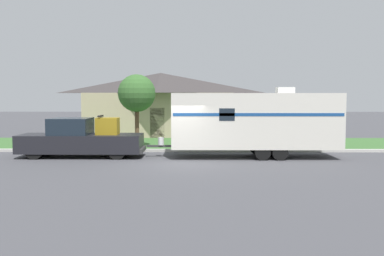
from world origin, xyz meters
The scene contains 8 objects.
ground_plane centered at (0.00, 0.00, 0.00)m, with size 120.00×120.00×0.00m, color #47474C.
curb_strip centered at (0.00, 3.75, 0.07)m, with size 80.00×0.30×0.14m.
lawn_strip centered at (0.00, 7.40, 0.01)m, with size 80.00×7.00×0.03m.
house_across_street centered at (-1.83, 13.90, 2.41)m, with size 11.34×6.60×4.66m.
pickup_truck centered at (-4.70, 1.82, 0.84)m, with size 5.93×1.92×2.01m.
travel_trailer centered at (3.66, 1.82, 1.76)m, with size 9.11×2.29×3.34m.
mailbox centered at (6.89, 4.51, 1.01)m, with size 0.48×0.20×1.32m.
tree_in_yard centered at (-2.48, 5.43, 3.06)m, with size 2.10×2.10×4.14m.
Camera 1 is at (0.84, -18.53, 2.94)m, focal length 40.00 mm.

